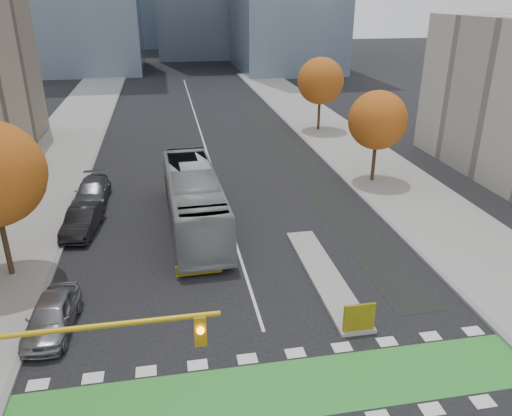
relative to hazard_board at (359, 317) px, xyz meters
name	(u,v)px	position (x,y,z in m)	size (l,w,h in m)	color
sidewalk_west	(20,215)	(-17.50, 15.80, -0.73)	(7.00, 120.00, 0.15)	gray
sidewalk_east	(401,188)	(9.50, 15.80, -0.73)	(7.00, 120.00, 0.15)	gray
curb_west	(75,211)	(-14.00, 15.80, -0.73)	(0.30, 120.00, 0.16)	gray
curb_east	(357,192)	(6.00, 15.80, -0.73)	(0.30, 120.00, 0.16)	gray
bike_crossing	(282,389)	(-4.00, -2.70, -0.79)	(20.00, 3.00, 0.01)	#2E8E2F
centre_line	(200,131)	(-4.00, 35.80, -0.80)	(0.15, 70.00, 0.01)	silver
bike_lane_paint	(291,155)	(3.50, 25.80, -0.80)	(2.50, 50.00, 0.01)	black
median_island	(324,275)	(0.00, 4.80, -0.72)	(1.60, 10.00, 0.16)	gray
hazard_board	(359,317)	(0.00, 0.00, 0.00)	(1.40, 0.12, 1.30)	yellow
tree_east_near	(378,120)	(8.00, 17.80, 4.06)	(4.40, 4.40, 7.08)	#332114
tree_east_far	(321,81)	(8.50, 33.80, 4.44)	(4.80, 4.80, 7.65)	#332114
traffic_signal_west	(23,367)	(-11.93, -4.71, 3.23)	(8.53, 0.56, 5.20)	#BF9914
bus	(194,199)	(-6.18, 12.19, 1.01)	(3.05, 13.03, 3.63)	#94999B
parked_car_a	(52,315)	(-13.00, 2.58, -0.03)	(1.81, 4.49, 1.53)	gray
parked_car_b	(83,220)	(-13.00, 12.53, -0.02)	(1.66, 4.76, 1.57)	black
parked_car_c	(92,191)	(-13.00, 17.53, -0.04)	(2.14, 5.27, 1.53)	#4F4F54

